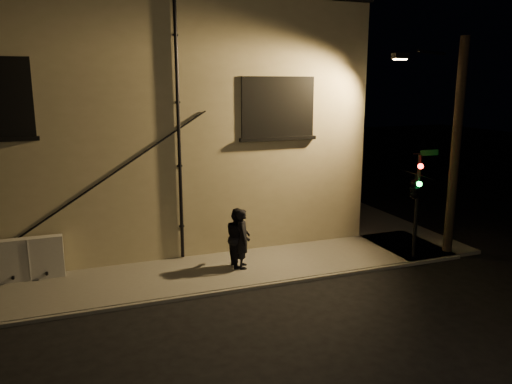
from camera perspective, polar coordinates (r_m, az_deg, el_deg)
name	(u,v)px	position (r m, az deg, el deg)	size (l,w,h in m)	color
ground	(266,286)	(14.75, 1.13, -10.74)	(90.00, 90.00, 0.00)	black
sidewalk	(253,237)	(18.99, -0.33, -5.19)	(21.00, 16.00, 0.12)	#58564F
building	(120,117)	(21.73, -15.32, 8.28)	(16.20, 12.23, 8.80)	tan
utility_cabinet	(29,259)	(16.16, -24.50, -6.95)	(1.91, 0.32, 1.26)	#B4B2AB
pedestrian_a	(243,239)	(15.55, -1.54, -5.34)	(0.69, 0.45, 1.88)	black
pedestrian_b	(238,237)	(15.71, -2.07, -5.17)	(0.91, 0.71, 1.87)	black
traffic_signal	(415,187)	(16.77, 17.73, 0.53)	(1.24, 2.09, 3.56)	black
streetlamp_pole	(453,143)	(17.76, 21.55, 5.23)	(2.03, 1.39, 7.25)	black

